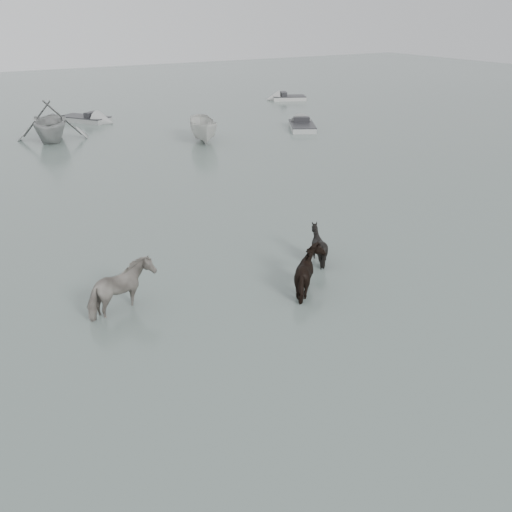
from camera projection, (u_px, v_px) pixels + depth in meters
ground at (245, 289)px, 17.44m from camera, size 140.00×140.00×0.00m
pony_pinto at (120, 284)px, 15.86m from camera, size 2.19×1.57×1.69m
pony_dark at (312, 266)px, 17.03m from camera, size 1.75×1.91×1.61m
pony_black at (318, 241)px, 19.13m from camera, size 1.62×1.55×1.38m
rowboat_trail at (50, 119)px, 36.04m from camera, size 5.70×6.18×2.72m
boat_small at (204, 128)px, 36.03m from camera, size 2.92×4.59×1.66m
skiff_port at (302, 124)px, 39.77m from camera, size 3.72×5.02×0.75m
skiff_mid at (85, 116)px, 42.37m from camera, size 4.25×5.21×0.75m
skiff_star at (289, 96)px, 51.96m from camera, size 4.40×3.16×0.75m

